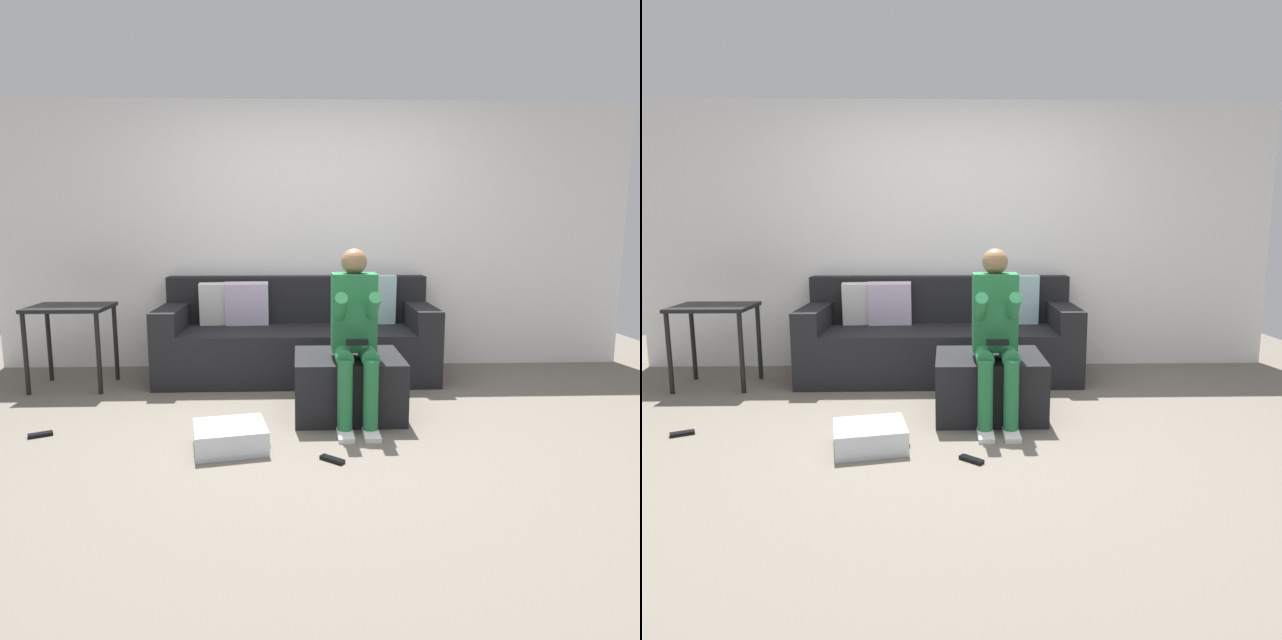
% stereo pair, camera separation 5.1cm
% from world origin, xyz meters
% --- Properties ---
extents(ground_plane, '(7.55, 7.55, 0.00)m').
position_xyz_m(ground_plane, '(0.00, 0.00, 0.00)').
color(ground_plane, '#6B6359').
extents(wall_back, '(5.81, 0.10, 2.41)m').
position_xyz_m(wall_back, '(0.00, 2.00, 1.21)').
color(wall_back, white).
rests_on(wall_back, ground_plane).
extents(couch_sectional, '(2.33, 0.87, 0.87)m').
position_xyz_m(couch_sectional, '(-0.17, 1.58, 0.32)').
color(couch_sectional, black).
rests_on(couch_sectional, ground_plane).
extents(ottoman, '(0.74, 0.66, 0.42)m').
position_xyz_m(ottoman, '(0.18, 0.52, 0.21)').
color(ottoman, black).
rests_on(ottoman, ground_plane).
extents(person_seated, '(0.29, 0.59, 1.16)m').
position_xyz_m(person_seated, '(0.21, 0.36, 0.65)').
color(person_seated, '#26723F').
rests_on(person_seated, ground_plane).
extents(storage_bin, '(0.48, 0.44, 0.14)m').
position_xyz_m(storage_bin, '(-0.57, -0.08, 0.07)').
color(storage_bin, silver).
rests_on(storage_bin, ground_plane).
extents(side_table, '(0.62, 0.48, 0.67)m').
position_xyz_m(side_table, '(-1.99, 1.29, 0.57)').
color(side_table, black).
rests_on(side_table, ground_plane).
extents(remote_near_ottoman, '(0.14, 0.13, 0.02)m').
position_xyz_m(remote_near_ottoman, '(0.02, -0.30, 0.01)').
color(remote_near_ottoman, black).
rests_on(remote_near_ottoman, ground_plane).
extents(remote_by_storage_bin, '(0.17, 0.15, 0.02)m').
position_xyz_m(remote_by_storage_bin, '(-0.42, -0.13, 0.01)').
color(remote_by_storage_bin, black).
rests_on(remote_by_storage_bin, ground_plane).
extents(remote_under_side_table, '(0.15, 0.11, 0.02)m').
position_xyz_m(remote_under_side_table, '(-1.78, 0.16, 0.01)').
color(remote_under_side_table, black).
rests_on(remote_under_side_table, ground_plane).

